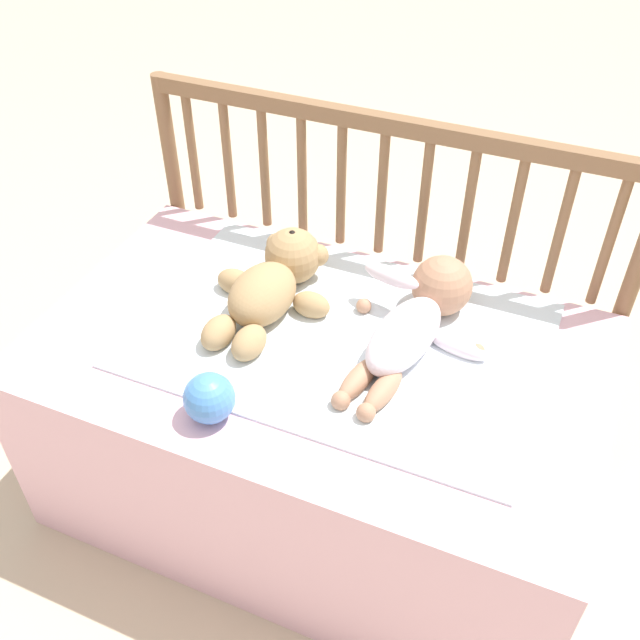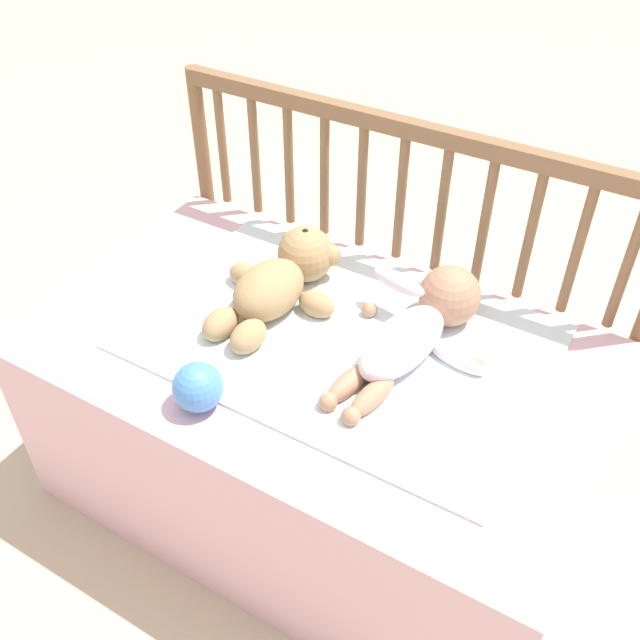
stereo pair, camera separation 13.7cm
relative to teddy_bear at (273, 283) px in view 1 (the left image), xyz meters
The scene contains 7 objects.
ground_plane 0.56m from the teddy_bear, 33.41° to the right, with size 12.00×12.00×0.00m, color #C6B293.
crib_mattress 0.34m from the teddy_bear, 33.41° to the right, with size 1.14×0.69×0.48m.
crib_rail 0.31m from the teddy_bear, 62.35° to the left, with size 1.14×0.04×0.81m.
blanket 0.18m from the teddy_bear, 14.63° to the right, with size 0.82×0.55×0.01m.
teddy_bear is the anchor object (origin of this frame).
baby 0.32m from the teddy_bear, ahead, with size 0.30×0.44×0.13m.
toy_ball 0.34m from the teddy_bear, 83.38° to the right, with size 0.09×0.09×0.09m.
Camera 1 is at (0.42, -0.96, 1.45)m, focal length 40.00 mm.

